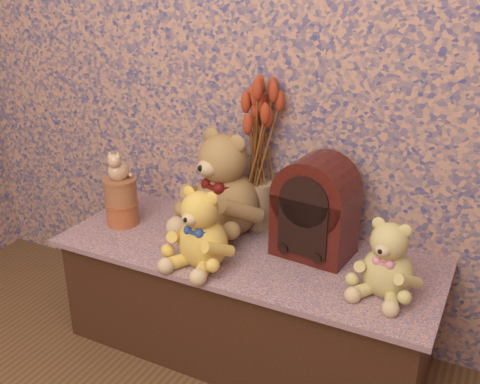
{
  "coord_description": "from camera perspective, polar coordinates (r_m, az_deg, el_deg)",
  "views": [
    {
      "loc": [
        0.77,
        -0.32,
        1.36
      ],
      "look_at": [
        0.0,
        1.19,
        0.67
      ],
      "focal_mm": 41.05,
      "sensor_mm": 36.0,
      "label": 1
    }
  ],
  "objects": [
    {
      "name": "teddy_medium",
      "position": [
        1.83,
        -3.92,
        -3.31
      ],
      "size": [
        0.26,
        0.3,
        0.29
      ],
      "primitive_type": null,
      "rotation": [
        0.0,
        0.0,
        -0.1
      ],
      "color": "gold",
      "rests_on": "display_shelf"
    },
    {
      "name": "teddy_small",
      "position": [
        1.73,
        15.27,
        -6.27
      ],
      "size": [
        0.25,
        0.28,
        0.26
      ],
      "primitive_type": null,
      "rotation": [
        0.0,
        0.0,
        -0.17
      ],
      "color": "tan",
      "rests_on": "display_shelf"
    },
    {
      "name": "cathedral_radio",
      "position": [
        1.89,
        7.88,
        -1.48
      ],
      "size": [
        0.28,
        0.21,
        0.36
      ],
      "primitive_type": null,
      "rotation": [
        0.0,
        0.0,
        -0.1
      ],
      "color": "#3C100A",
      "rests_on": "display_shelf"
    },
    {
      "name": "dried_stalks",
      "position": [
        2.01,
        2.08,
        6.49
      ],
      "size": [
        0.29,
        0.29,
        0.42
      ],
      "primitive_type": null,
      "rotation": [
        0.0,
        0.0,
        0.41
      ],
      "color": "#B0391C",
      "rests_on": "ceramic_vase"
    },
    {
      "name": "biscuit_tin_lower",
      "position": [
        2.2,
        -12.13,
        -2.15
      ],
      "size": [
        0.16,
        0.16,
        0.09
      ],
      "primitive_type": "cylinder",
      "rotation": [
        0.0,
        0.0,
        0.36
      ],
      "color": "#D2833D",
      "rests_on": "display_shelf"
    },
    {
      "name": "cat_figurine",
      "position": [
        2.12,
        -12.56,
        2.85
      ],
      "size": [
        0.11,
        0.12,
        0.12
      ],
      "primitive_type": null,
      "rotation": [
        0.0,
        0.0,
        0.29
      ],
      "color": "silver",
      "rests_on": "biscuit_tin_upper"
    },
    {
      "name": "teddy_large",
      "position": [
        2.04,
        -1.39,
        1.48
      ],
      "size": [
        0.44,
        0.48,
        0.42
      ],
      "primitive_type": null,
      "rotation": [
        0.0,
        0.0,
        -0.31
      ],
      "color": "#AB7842",
      "rests_on": "display_shelf"
    },
    {
      "name": "biscuit_tin_upper",
      "position": [
        2.16,
        -12.33,
        0.11
      ],
      "size": [
        0.14,
        0.14,
        0.1
      ],
      "primitive_type": "cylinder",
      "rotation": [
        0.0,
        0.0,
        -0.14
      ],
      "color": "tan",
      "rests_on": "biscuit_tin_lower"
    },
    {
      "name": "ceramic_vase",
      "position": [
        2.11,
        1.97,
        -1.32
      ],
      "size": [
        0.12,
        0.12,
        0.18
      ],
      "primitive_type": "cylinder",
      "rotation": [
        0.0,
        0.0,
        0.08
      ],
      "color": "tan",
      "rests_on": "display_shelf"
    },
    {
      "name": "display_shelf",
      "position": [
        2.08,
        0.64,
        -11.15
      ],
      "size": [
        1.37,
        0.54,
        0.43
      ],
      "primitive_type": "cube",
      "color": "navy",
      "rests_on": "ground"
    }
  ]
}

